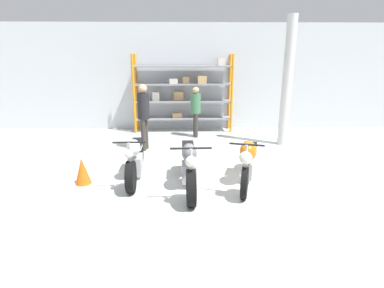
% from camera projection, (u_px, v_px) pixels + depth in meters
% --- Properties ---
extents(ground_plane, '(30.00, 30.00, 0.00)m').
position_uv_depth(ground_plane, '(192.00, 181.00, 6.26)').
color(ground_plane, silver).
extents(back_wall, '(30.00, 0.08, 3.60)m').
position_uv_depth(back_wall, '(189.00, 78.00, 10.40)').
color(back_wall, silver).
rests_on(back_wall, ground_plane).
extents(shelving_rack, '(3.33, 0.63, 2.59)m').
position_uv_depth(shelving_rack, '(183.00, 92.00, 10.17)').
color(shelving_rack, orange).
rests_on(shelving_rack, ground_plane).
extents(support_pillar, '(0.28, 0.28, 3.60)m').
position_uv_depth(support_pillar, '(287.00, 83.00, 8.42)').
color(support_pillar, silver).
rests_on(support_pillar, ground_plane).
extents(motorcycle_white, '(0.61, 2.03, 1.00)m').
position_uv_depth(motorcycle_white, '(135.00, 159.00, 6.36)').
color(motorcycle_white, black).
rests_on(motorcycle_white, ground_plane).
extents(motorcycle_grey, '(0.71, 2.20, 1.05)m').
position_uv_depth(motorcycle_grey, '(189.00, 165.00, 5.88)').
color(motorcycle_grey, black).
rests_on(motorcycle_grey, ground_plane).
extents(motorcycle_orange, '(0.83, 2.03, 1.03)m').
position_uv_depth(motorcycle_orange, '(248.00, 160.00, 6.05)').
color(motorcycle_orange, black).
rests_on(motorcycle_orange, ground_plane).
extents(person_browsing, '(0.39, 0.39, 1.81)m').
position_uv_depth(person_browsing, '(144.00, 112.00, 8.12)').
color(person_browsing, '#38332D').
rests_on(person_browsing, ground_plane).
extents(person_near_rack, '(0.34, 0.34, 1.60)m').
position_uv_depth(person_near_rack, '(196.00, 108.00, 9.51)').
color(person_near_rack, '#38332D').
rests_on(person_near_rack, ground_plane).
extents(traffic_cone, '(0.32, 0.32, 0.55)m').
position_uv_depth(traffic_cone, '(82.00, 171.00, 6.08)').
color(traffic_cone, orange).
rests_on(traffic_cone, ground_plane).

